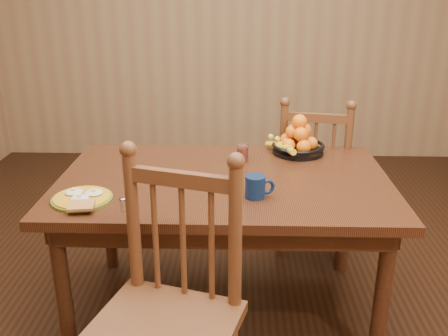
{
  "coord_description": "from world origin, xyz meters",
  "views": [
    {
      "loc": [
        0.07,
        -2.25,
        1.65
      ],
      "look_at": [
        0.0,
        0.0,
        0.8
      ],
      "focal_mm": 40.0,
      "sensor_mm": 36.0,
      "label": 1
    }
  ],
  "objects_px": {
    "dining_table": "(224,194)",
    "breakfast_plate": "(82,198)",
    "chair_far": "(314,178)",
    "fruit_bowl": "(297,142)",
    "coffee_mug": "(256,187)",
    "chair_near": "(167,318)"
  },
  "relations": [
    {
      "from": "dining_table",
      "to": "breakfast_plate",
      "type": "height_order",
      "value": "breakfast_plate"
    },
    {
      "from": "chair_far",
      "to": "fruit_bowl",
      "type": "bearing_deg",
      "value": 73.33
    },
    {
      "from": "breakfast_plate",
      "to": "dining_table",
      "type": "bearing_deg",
      "value": 25.41
    },
    {
      "from": "breakfast_plate",
      "to": "coffee_mug",
      "type": "height_order",
      "value": "coffee_mug"
    },
    {
      "from": "dining_table",
      "to": "breakfast_plate",
      "type": "bearing_deg",
      "value": -154.59
    },
    {
      "from": "chair_far",
      "to": "chair_near",
      "type": "distance_m",
      "value": 1.62
    },
    {
      "from": "coffee_mug",
      "to": "dining_table",
      "type": "bearing_deg",
      "value": 123.05
    },
    {
      "from": "chair_far",
      "to": "fruit_bowl",
      "type": "distance_m",
      "value": 0.46
    },
    {
      "from": "dining_table",
      "to": "breakfast_plate",
      "type": "xyz_separation_m",
      "value": [
        -0.61,
        -0.29,
        0.1
      ]
    },
    {
      "from": "coffee_mug",
      "to": "fruit_bowl",
      "type": "distance_m",
      "value": 0.66
    },
    {
      "from": "coffee_mug",
      "to": "chair_far",
      "type": "bearing_deg",
      "value": 66.29
    },
    {
      "from": "chair_far",
      "to": "coffee_mug",
      "type": "distance_m",
      "value": 1.03
    },
    {
      "from": "chair_far",
      "to": "coffee_mug",
      "type": "xyz_separation_m",
      "value": [
        -0.39,
        -0.9,
        0.32
      ]
    },
    {
      "from": "coffee_mug",
      "to": "breakfast_plate",
      "type": "bearing_deg",
      "value": -175.42
    },
    {
      "from": "coffee_mug",
      "to": "fruit_bowl",
      "type": "xyz_separation_m",
      "value": [
        0.24,
        0.61,
        0.02
      ]
    },
    {
      "from": "chair_near",
      "to": "breakfast_plate",
      "type": "height_order",
      "value": "chair_near"
    },
    {
      "from": "chair_near",
      "to": "dining_table",
      "type": "bearing_deg",
      "value": 93.56
    },
    {
      "from": "dining_table",
      "to": "coffee_mug",
      "type": "height_order",
      "value": "coffee_mug"
    },
    {
      "from": "chair_near",
      "to": "chair_far",
      "type": "bearing_deg",
      "value": 80.0
    },
    {
      "from": "breakfast_plate",
      "to": "fruit_bowl",
      "type": "xyz_separation_m",
      "value": [
        1.0,
        0.67,
        0.05
      ]
    },
    {
      "from": "dining_table",
      "to": "chair_near",
      "type": "relative_size",
      "value": 1.48
    },
    {
      "from": "chair_far",
      "to": "breakfast_plate",
      "type": "xyz_separation_m",
      "value": [
        -1.15,
        -0.96,
        0.28
      ]
    }
  ]
}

